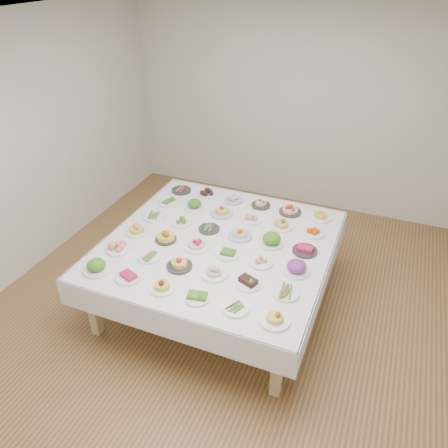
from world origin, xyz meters
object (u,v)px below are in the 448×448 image
at_px(dish_0, 96,266).
at_px(dish_35, 320,214).
at_px(dish_18, 154,216).
at_px(display_table, 218,247).

bearing_deg(dish_0, dish_35, 45.06).
bearing_deg(dish_35, dish_18, -158.09).
height_order(dish_0, dish_35, dish_0).
xyz_separation_m(dish_0, dish_18, (0.00, 1.02, -0.04)).
xyz_separation_m(display_table, dish_35, (0.85, 0.85, 0.12)).
xyz_separation_m(dish_18, dish_35, (1.70, 0.68, 0.03)).
relative_size(display_table, dish_35, 9.21).
bearing_deg(dish_35, display_table, -135.09).
distance_m(display_table, dish_0, 1.21).
bearing_deg(display_table, dish_0, -134.79).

